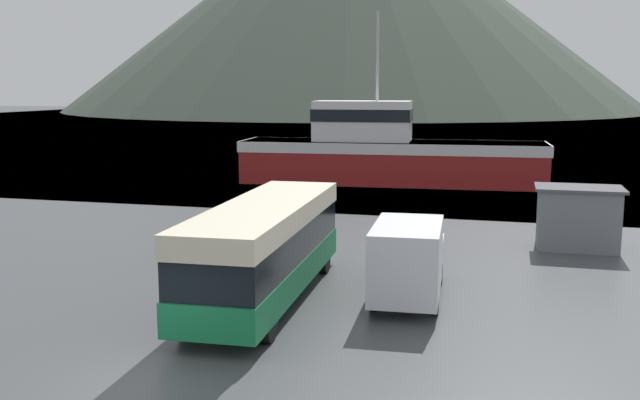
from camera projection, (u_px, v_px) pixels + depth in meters
The scene contains 7 objects.
ground_plane at pixel (140, 387), 16.10m from camera, with size 400.00×400.00×0.00m, color #424447.
water_surface at pixel (473, 118), 152.18m from camera, with size 240.00×240.00×0.00m, color #3D5160.
tour_bus at pixel (265, 246), 22.37m from camera, with size 3.06×10.55×3.11m.
delivery_van at pixel (408, 258), 22.55m from camera, with size 2.39×5.72×2.52m.
fishing_boat at pixel (387, 152), 49.63m from camera, with size 21.26×6.18×11.79m.
storage_bin at pixel (190, 242), 28.38m from camera, with size 1.03×1.50×1.17m.
dock_kiosk at pixel (578, 218), 29.61m from camera, with size 3.52×2.34×2.61m.
Camera 1 is at (7.85, -13.67, 6.71)m, focal length 40.00 mm.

